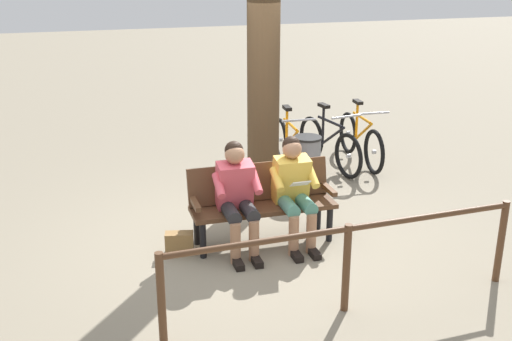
{
  "coord_description": "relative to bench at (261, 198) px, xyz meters",
  "views": [
    {
      "loc": [
        1.72,
        6.17,
        3.11
      ],
      "look_at": [
        -0.11,
        -0.2,
        0.75
      ],
      "focal_mm": 43.95,
      "sensor_mm": 36.0,
      "label": 1
    }
  ],
  "objects": [
    {
      "name": "person_reading",
      "position": [
        -0.32,
        0.16,
        0.16
      ],
      "size": [
        0.49,
        0.77,
        1.2
      ],
      "rotation": [
        0.0,
        0.0,
        0.01
      ],
      "color": "gold",
      "rests_on": "ground"
    },
    {
      "name": "bench",
      "position": [
        0.0,
        0.0,
        0.0
      ],
      "size": [
        1.6,
        0.49,
        0.87
      ],
      "rotation": [
        0.0,
        0.0,
        0.01
      ],
      "color": "#51331E",
      "rests_on": "ground"
    },
    {
      "name": "handbag",
      "position": [
        0.95,
        0.09,
        -0.39
      ],
      "size": [
        0.32,
        0.2,
        0.24
      ],
      "primitive_type": "cube",
      "rotation": [
        0.0,
        0.0,
        -0.21
      ],
      "color": "olive",
      "rests_on": "ground"
    },
    {
      "name": "bicycle_green",
      "position": [
        -1.66,
        -2.08,
        -0.15
      ],
      "size": [
        0.49,
        1.66,
        0.94
      ],
      "rotation": [
        0.0,
        0.0,
        1.75
      ],
      "color": "black",
      "rests_on": "ground"
    },
    {
      "name": "litter_bin",
      "position": [
        -1.01,
        -1.27,
        -0.12
      ],
      "size": [
        0.37,
        0.37,
        0.76
      ],
      "color": "slate",
      "rests_on": "ground"
    },
    {
      "name": "ground_plane",
      "position": [
        0.11,
        -0.02,
        -0.51
      ],
      "size": [
        40.0,
        40.0,
        0.0
      ],
      "primitive_type": "plane",
      "color": "gray"
    },
    {
      "name": "railing_fence",
      "position": [
        -0.31,
        1.61,
        0.09
      ],
      "size": [
        3.38,
        0.22,
        0.85
      ],
      "rotation": [
        0.0,
        0.0,
        0.05
      ],
      "color": "#51331E",
      "rests_on": "ground"
    },
    {
      "name": "person_companion",
      "position": [
        0.32,
        0.17,
        0.16
      ],
      "size": [
        0.49,
        0.77,
        1.2
      ],
      "rotation": [
        0.0,
        0.0,
        0.01
      ],
      "color": "#D84C59",
      "rests_on": "ground"
    },
    {
      "name": "tree_trunk",
      "position": [
        -0.4,
        -1.27,
        1.33
      ],
      "size": [
        0.41,
        0.41,
        3.68
      ],
      "primitive_type": "cylinder",
      "color": "#4C3823",
      "rests_on": "ground"
    },
    {
      "name": "bicycle_purple",
      "position": [
        -2.21,
        -2.16,
        -0.15
      ],
      "size": [
        0.48,
        1.68,
        0.94
      ],
      "rotation": [
        0.0,
        0.0,
        1.53
      ],
      "color": "black",
      "rests_on": "ground"
    },
    {
      "name": "bicycle_blue",
      "position": [
        -1.05,
        -2.09,
        -0.15
      ],
      "size": [
        0.48,
        1.68,
        0.94
      ],
      "rotation": [
        0.0,
        0.0,
        1.52
      ],
      "color": "black",
      "rests_on": "ground"
    }
  ]
}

